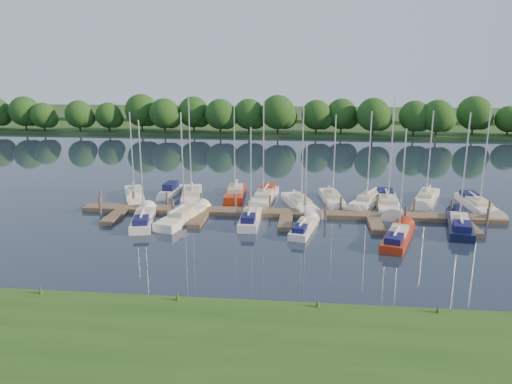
# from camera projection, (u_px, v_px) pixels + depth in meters

# --- Properties ---
(ground) EXTENTS (260.00, 260.00, 0.00)m
(ground) POSITION_uv_depth(u_px,v_px,m) (283.00, 244.00, 40.07)
(ground) COLOR #1A2435
(ground) RESTS_ON ground
(near_bank) EXTENTS (90.00, 10.00, 0.50)m
(near_bank) POSITION_uv_depth(u_px,v_px,m) (266.00, 351.00, 24.59)
(near_bank) COLOR #214E16
(near_bank) RESTS_ON ground
(dock) EXTENTS (40.00, 6.00, 0.40)m
(dock) POSITION_uv_depth(u_px,v_px,m) (287.00, 215.00, 47.07)
(dock) COLOR brown
(dock) RESTS_ON ground
(mooring_pilings) EXTENTS (38.24, 2.84, 2.00)m
(mooring_pilings) POSITION_uv_depth(u_px,v_px,m) (287.00, 208.00, 48.05)
(mooring_pilings) COLOR #473D33
(mooring_pilings) RESTS_ON ground
(far_shore) EXTENTS (180.00, 30.00, 0.60)m
(far_shore) POSITION_uv_depth(u_px,v_px,m) (300.00, 127.00, 112.28)
(far_shore) COLOR #224018
(far_shore) RESTS_ON ground
(distant_hill) EXTENTS (220.00, 40.00, 1.40)m
(distant_hill) POSITION_uv_depth(u_px,v_px,m) (301.00, 115.00, 136.27)
(distant_hill) COLOR #355826
(distant_hill) RESTS_ON ground
(treeline) EXTENTS (146.79, 9.32, 8.15)m
(treeline) POSITION_uv_depth(u_px,v_px,m) (313.00, 116.00, 99.03)
(treeline) COLOR #38281C
(treeline) RESTS_ON ground
(sailboat_n_0) EXTENTS (4.09, 7.45, 9.63)m
(sailboat_n_0) POSITION_uv_depth(u_px,v_px,m) (135.00, 196.00, 53.65)
(sailboat_n_0) COLOR white
(sailboat_n_0) RESTS_ON ground
(motorboat) EXTENTS (1.70, 5.09, 1.64)m
(motorboat) POSITION_uv_depth(u_px,v_px,m) (171.00, 191.00, 55.26)
(motorboat) COLOR white
(motorboat) RESTS_ON ground
(sailboat_n_2) EXTENTS (3.54, 8.89, 11.06)m
(sailboat_n_2) POSITION_uv_depth(u_px,v_px,m) (192.00, 197.00, 53.29)
(sailboat_n_2) COLOR white
(sailboat_n_2) RESTS_ON ground
(sailboat_n_3) EXTENTS (2.29, 8.12, 10.50)m
(sailboat_n_3) POSITION_uv_depth(u_px,v_px,m) (235.00, 195.00, 54.04)
(sailboat_n_3) COLOR #A6280F
(sailboat_n_3) RESTS_ON ground
(sailboat_n_4) EXTENTS (2.66, 8.61, 10.87)m
(sailboat_n_4) POSITION_uv_depth(u_px,v_px,m) (264.00, 198.00, 52.62)
(sailboat_n_4) COLOR white
(sailboat_n_4) RESTS_ON ground
(sailboat_n_5) EXTENTS (4.01, 8.22, 10.44)m
(sailboat_n_5) POSITION_uv_depth(u_px,v_px,m) (301.00, 205.00, 50.14)
(sailboat_n_5) COLOR white
(sailboat_n_5) RESTS_ON ground
(sailboat_n_6) EXTENTS (2.64, 7.47, 9.48)m
(sailboat_n_6) POSITION_uv_depth(u_px,v_px,m) (332.00, 200.00, 52.21)
(sailboat_n_6) COLOR white
(sailboat_n_6) RESTS_ON ground
(sailboat_n_7) EXTENTS (4.70, 7.51, 10.02)m
(sailboat_n_7) POSITION_uv_depth(u_px,v_px,m) (368.00, 202.00, 51.15)
(sailboat_n_7) COLOR white
(sailboat_n_7) RESTS_ON ground
(sailboat_n_8) EXTENTS (2.61, 9.17, 11.54)m
(sailboat_n_8) POSITION_uv_depth(u_px,v_px,m) (387.00, 204.00, 50.29)
(sailboat_n_8) COLOR white
(sailboat_n_8) RESTS_ON ground
(sailboat_n_9) EXTENTS (4.00, 7.68, 9.88)m
(sailboat_n_9) POSITION_uv_depth(u_px,v_px,m) (426.00, 199.00, 52.44)
(sailboat_n_9) COLOR white
(sailboat_n_9) RESTS_ON ground
(sailboat_n_10) EXTENTS (2.46, 8.57, 10.74)m
(sailboat_n_10) POSITION_uv_depth(u_px,v_px,m) (478.00, 206.00, 49.80)
(sailboat_n_10) COLOR white
(sailboat_n_10) RESTS_ON ground
(sailboat_s_0) EXTENTS (3.13, 7.63, 9.67)m
(sailboat_s_0) POSITION_uv_depth(u_px,v_px,m) (144.00, 220.00, 45.29)
(sailboat_s_0) COLOR white
(sailboat_s_0) RESTS_ON ground
(sailboat_s_1) EXTENTS (3.49, 8.05, 10.40)m
(sailboat_s_1) POSITION_uv_depth(u_px,v_px,m) (183.00, 218.00, 45.91)
(sailboat_s_1) COLOR white
(sailboat_s_1) RESTS_ON ground
(sailboat_s_2) EXTENTS (1.69, 6.92, 9.08)m
(sailboat_s_2) POSITION_uv_depth(u_px,v_px,m) (250.00, 219.00, 45.41)
(sailboat_s_2) COLOR white
(sailboat_s_2) RESTS_ON ground
(sailboat_s_3) EXTENTS (2.52, 6.25, 7.99)m
(sailboat_s_3) POSITION_uv_depth(u_px,v_px,m) (304.00, 228.00, 42.94)
(sailboat_s_3) COLOR white
(sailboat_s_3) RESTS_ON ground
(sailboat_s_4) EXTENTS (3.66, 7.44, 9.52)m
(sailboat_s_4) POSITION_uv_depth(u_px,v_px,m) (398.00, 238.00, 40.61)
(sailboat_s_4) COLOR #A6280F
(sailboat_s_4) RESTS_ON ground
(sailboat_s_5) EXTENTS (3.35, 8.31, 10.49)m
(sailboat_s_5) POSITION_uv_depth(u_px,v_px,m) (459.00, 225.00, 43.67)
(sailboat_s_5) COLOR black
(sailboat_s_5) RESTS_ON ground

